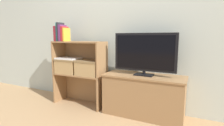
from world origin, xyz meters
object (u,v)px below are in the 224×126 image
(tv, at_px, (145,53))
(book_teal, at_px, (59,32))
(book_mustard, at_px, (66,35))
(book_plum, at_px, (63,33))
(storage_basket_right, at_px, (90,67))
(tv_stand, at_px, (143,95))
(laptop, at_px, (69,58))
(book_crimson, at_px, (65,34))
(book_maroon, at_px, (58,34))
(book_charcoal, at_px, (61,32))
(storage_basket_left, at_px, (69,65))

(tv, bearing_deg, book_teal, -175.83)
(book_mustard, bearing_deg, book_plum, 180.00)
(storage_basket_right, bearing_deg, book_plum, -175.33)
(tv, distance_m, storage_basket_right, 0.77)
(tv_stand, relative_size, book_teal, 3.80)
(storage_basket_right, xyz_separation_m, laptop, (-0.36, 0.00, 0.10))
(book_crimson, height_order, laptop, book_crimson)
(book_maroon, distance_m, laptop, 0.38)
(book_charcoal, xyz_separation_m, storage_basket_left, (0.10, 0.03, -0.47))
(book_teal, bearing_deg, tv_stand, 4.24)
(book_maroon, distance_m, book_mustard, 0.16)
(tv_stand, relative_size, book_crimson, 4.77)
(book_charcoal, bearing_deg, storage_basket_right, 4.34)
(book_plum, bearing_deg, book_mustard, 0.00)
(book_crimson, distance_m, storage_basket_left, 0.45)
(book_crimson, distance_m, storage_basket_right, 0.59)
(book_teal, height_order, book_charcoal, book_charcoal)
(tv_stand, xyz_separation_m, book_crimson, (-1.12, -0.09, 0.75))
(book_mustard, bearing_deg, storage_basket_right, 5.60)
(book_maroon, relative_size, book_mustard, 1.15)
(storage_basket_right, bearing_deg, laptop, 180.00)
(tv, relative_size, book_plum, 3.27)
(tv_stand, relative_size, storage_basket_right, 2.92)
(book_plum, height_order, storage_basket_left, book_plum)
(book_teal, xyz_separation_m, laptop, (0.12, 0.03, -0.37))
(book_teal, bearing_deg, storage_basket_left, 15.91)
(tv, height_order, book_teal, book_teal)
(storage_basket_left, height_order, storage_basket_right, same)
(storage_basket_left, bearing_deg, book_maroon, -167.30)
(book_teal, distance_m, storage_basket_right, 0.67)
(book_plum, distance_m, book_crimson, 0.04)
(storage_basket_right, bearing_deg, book_charcoal, -175.66)
(book_charcoal, bearing_deg, book_maroon, 180.00)
(book_crimson, distance_m, laptop, 0.35)
(book_teal, relative_size, storage_basket_right, 0.77)
(tv_stand, distance_m, book_crimson, 1.35)
(tv_stand, height_order, storage_basket_right, storage_basket_right)
(book_charcoal, height_order, book_mustard, book_charcoal)
(book_maroon, height_order, storage_basket_right, book_maroon)
(storage_basket_left, relative_size, storage_basket_right, 1.00)
(tv_stand, height_order, book_charcoal, book_charcoal)
(tv, height_order, laptop, tv)
(tv_stand, xyz_separation_m, storage_basket_right, (-0.74, -0.06, 0.30))
(book_maroon, xyz_separation_m, storage_basket_right, (0.51, 0.03, -0.45))
(book_mustard, bearing_deg, book_crimson, 180.00)
(book_teal, relative_size, book_crimson, 1.25)
(book_teal, xyz_separation_m, book_plum, (0.06, 0.00, -0.01))
(book_maroon, height_order, book_charcoal, book_charcoal)
(book_maroon, xyz_separation_m, book_crimson, (0.13, 0.00, -0.00))
(laptop, bearing_deg, tv, 2.84)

